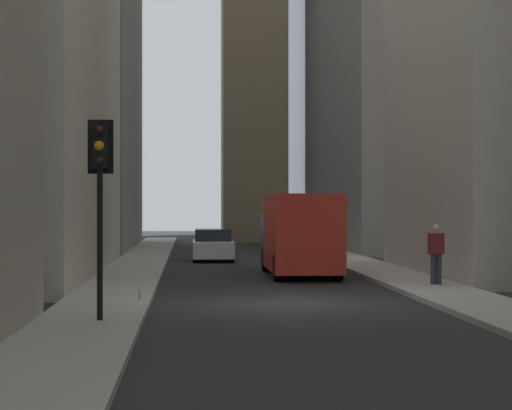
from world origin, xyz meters
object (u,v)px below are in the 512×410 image
delivery_truck (299,234)px  sedan_white (213,246)px  discarded_bottle (139,296)px  pedestrian (436,252)px  traffic_light_foreground (100,172)px

delivery_truck → sedan_white: 9.63m
sedan_white → discarded_bottle: bearing=173.0°
delivery_truck → pedestrian: size_ratio=3.66×
delivery_truck → traffic_light_foreground: (-13.29, 5.65, 1.66)m
delivery_truck → sedan_white: delivery_truck is taller
delivery_truck → pedestrian: bearing=-148.1°
sedan_white → discarded_bottle: size_ratio=15.93×
delivery_truck → traffic_light_foreground: size_ratio=1.59×
discarded_bottle → traffic_light_foreground: bearing=171.5°
delivery_truck → traffic_light_foreground: bearing=157.0°
pedestrian → discarded_bottle: 9.36m
delivery_truck → discarded_bottle: bearing=151.6°
traffic_light_foreground → discarded_bottle: 4.89m
delivery_truck → discarded_bottle: size_ratio=23.93×
delivery_truck → pedestrian: delivery_truck is taller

